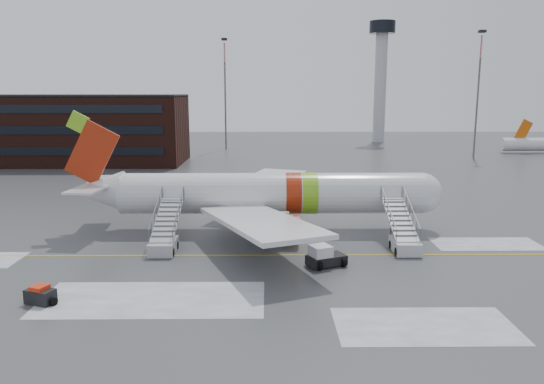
{
  "coord_description": "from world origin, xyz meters",
  "views": [
    {
      "loc": [
        1.19,
        -41.51,
        12.86
      ],
      "look_at": [
        1.66,
        5.02,
        4.0
      ],
      "focal_mm": 35.0,
      "sensor_mm": 36.0,
      "label": 1
    }
  ],
  "objects_px": {
    "airstair_aft": "(165,238)",
    "baggage_tractor": "(40,296)",
    "pushback_tug": "(324,257)",
    "airstair_fwd": "(403,237)",
    "airliner": "(262,194)"
  },
  "relations": [
    {
      "from": "airliner",
      "to": "pushback_tug",
      "type": "xyz_separation_m",
      "value": [
        4.77,
        -10.66,
        -2.7
      ]
    },
    {
      "from": "airstair_aft",
      "to": "baggage_tractor",
      "type": "distance_m",
      "value": 12.41
    },
    {
      "from": "baggage_tractor",
      "to": "airstair_fwd",
      "type": "bearing_deg",
      "value": 23.74
    },
    {
      "from": "airstair_aft",
      "to": "pushback_tug",
      "type": "height_order",
      "value": "airstair_aft"
    },
    {
      "from": "airliner",
      "to": "airstair_aft",
      "type": "height_order",
      "value": "airliner"
    },
    {
      "from": "airliner",
      "to": "pushback_tug",
      "type": "distance_m",
      "value": 11.99
    },
    {
      "from": "airstair_fwd",
      "to": "baggage_tractor",
      "type": "bearing_deg",
      "value": -156.26
    },
    {
      "from": "airstair_aft",
      "to": "airstair_fwd",
      "type": "bearing_deg",
      "value": 0.0
    },
    {
      "from": "airstair_fwd",
      "to": "pushback_tug",
      "type": "xyz_separation_m",
      "value": [
        -6.93,
        -4.13,
        -0.35
      ]
    },
    {
      "from": "airstair_aft",
      "to": "pushback_tug",
      "type": "distance_m",
      "value": 13.32
    },
    {
      "from": "airstair_aft",
      "to": "baggage_tractor",
      "type": "bearing_deg",
      "value": -116.73
    },
    {
      "from": "airstair_fwd",
      "to": "baggage_tractor",
      "type": "xyz_separation_m",
      "value": [
        -25.17,
        -11.07,
        -0.57
      ]
    },
    {
      "from": "airstair_aft",
      "to": "pushback_tug",
      "type": "xyz_separation_m",
      "value": [
        12.66,
        -4.13,
        -0.35
      ]
    },
    {
      "from": "pushback_tug",
      "to": "baggage_tractor",
      "type": "xyz_separation_m",
      "value": [
        -18.23,
        -6.94,
        -0.22
      ]
    },
    {
      "from": "airliner",
      "to": "pushback_tug",
      "type": "bearing_deg",
      "value": -65.91
    }
  ]
}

